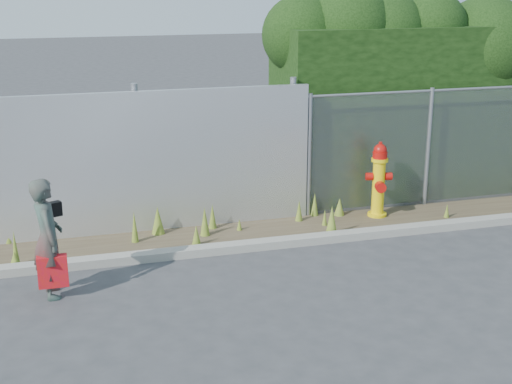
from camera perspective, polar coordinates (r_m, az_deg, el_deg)
The scene contains 10 objects.
ground at distance 8.95m, azimuth 4.34°, elevation -8.53°, with size 80.00×80.00×0.00m, color #373739.
curb at distance 10.49m, azimuth 0.98°, elevation -4.16°, with size 16.00×0.22×0.12m, color gray.
weed_strip at distance 11.08m, azimuth 0.58°, elevation -2.73°, with size 16.00×1.28×0.52m.
corrugated_fence at distance 10.93m, azimuth -17.43°, elevation 1.66°, with size 8.50×0.21×2.30m.
chainlink_fence at distance 13.03m, azimuth 17.65°, elevation 3.72°, with size 6.50×0.07×2.05m.
hedge at distance 13.77m, azimuth 16.18°, elevation 8.78°, with size 7.59×1.90×3.73m.
fire_hydrant at distance 11.80m, azimuth 9.80°, elevation 0.86°, with size 0.43×0.38×1.27m.
woman at distance 9.10m, azimuth -16.33°, elevation -3.56°, with size 0.55×0.36×1.52m, color #106858.
red_tote_bag at distance 9.10m, azimuth -15.95°, elevation -6.11°, with size 0.36×0.13×0.47m.
black_shoulder_bag at distance 9.17m, azimuth -16.05°, elevation -1.36°, with size 0.24×0.10×0.18m.
Camera 1 is at (-2.84, -7.56, 3.86)m, focal length 50.00 mm.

